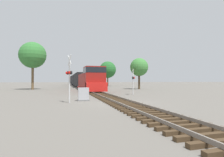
# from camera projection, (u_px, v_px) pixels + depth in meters

# --- Properties ---
(ground_plane) EXTENTS (400.00, 400.00, 0.00)m
(ground_plane) POSITION_uv_depth(u_px,v_px,m) (121.00, 103.00, 14.79)
(ground_plane) COLOR #666059
(rail_track_bed) EXTENTS (2.60, 160.00, 0.31)m
(rail_track_bed) POSITION_uv_depth(u_px,v_px,m) (121.00, 102.00, 14.80)
(rail_track_bed) COLOR #42301E
(rail_track_bed) RESTS_ON ground
(freight_train) EXTENTS (3.16, 70.79, 4.12)m
(freight_train) POSITION_uv_depth(u_px,v_px,m) (78.00, 80.00, 59.89)
(freight_train) COLOR maroon
(freight_train) RESTS_ON ground
(crossing_signal_near) EXTENTS (0.56, 1.01, 4.17)m
(crossing_signal_near) POSITION_uv_depth(u_px,v_px,m) (69.00, 75.00, 15.08)
(crossing_signal_near) COLOR silver
(crossing_signal_near) RESTS_ON ground
(crossing_signal_far) EXTENTS (0.55, 1.01, 3.46)m
(crossing_signal_far) POSITION_uv_depth(u_px,v_px,m) (133.00, 79.00, 23.59)
(crossing_signal_far) COLOR silver
(crossing_signal_far) RESTS_ON ground
(relay_cabinet) EXTENTS (1.09, 0.53, 1.26)m
(relay_cabinet) POSITION_uv_depth(u_px,v_px,m) (83.00, 94.00, 16.54)
(relay_cabinet) COLOR slate
(relay_cabinet) RESTS_ON ground
(tree_far_right) EXTENTS (4.02, 4.02, 6.94)m
(tree_far_right) POSITION_uv_depth(u_px,v_px,m) (139.00, 67.00, 38.94)
(tree_far_right) COLOR #473521
(tree_far_right) RESTS_ON ground
(tree_mid_background) EXTENTS (5.57, 5.57, 10.16)m
(tree_mid_background) POSITION_uv_depth(u_px,v_px,m) (33.00, 55.00, 37.28)
(tree_mid_background) COLOR brown
(tree_mid_background) RESTS_ON ground
(tree_deep_background) EXTENTS (5.96, 5.96, 8.80)m
(tree_deep_background) POSITION_uv_depth(u_px,v_px,m) (108.00, 70.00, 62.56)
(tree_deep_background) COLOR brown
(tree_deep_background) RESTS_ON ground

